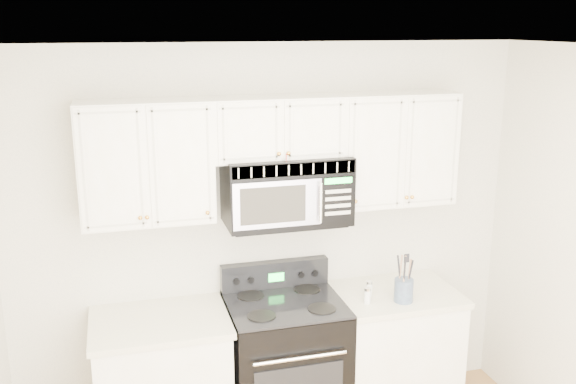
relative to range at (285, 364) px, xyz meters
name	(u,v)px	position (x,y,z in m)	size (l,w,h in m)	color
room	(368,359)	(-0.02, -1.43, 0.82)	(3.51, 3.51, 2.61)	#A48241
base_cabinet_right	(391,356)	(0.78, 0.01, -0.06)	(0.86, 0.65, 0.92)	silver
range	(285,364)	(0.00, 0.00, 0.00)	(0.76, 0.69, 1.12)	black
upper_cabinets	(276,149)	(-0.02, 0.15, 1.45)	(2.44, 0.37, 0.75)	silver
microwave	(286,190)	(0.04, 0.11, 1.19)	(0.80, 0.45, 0.44)	black
utensil_crock	(404,289)	(0.77, -0.16, 0.52)	(0.13, 0.13, 0.33)	slate
shaker_salt	(369,288)	(0.59, -0.02, 0.49)	(0.04, 0.04, 0.11)	silver
shaker_pepper	(367,296)	(0.53, -0.13, 0.49)	(0.05, 0.05, 0.11)	silver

